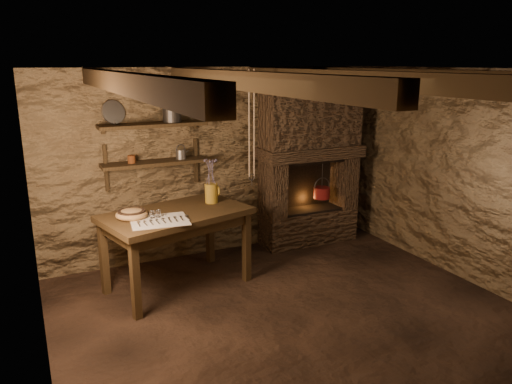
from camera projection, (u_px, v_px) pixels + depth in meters
name	position (u px, v px, depth m)	size (l,w,h in m)	color
floor	(292.00, 316.00, 4.99)	(4.50, 4.50, 0.00)	black
back_wall	(217.00, 163.00, 6.43)	(4.50, 0.04, 2.40)	#4E3A24
front_wall	(462.00, 284.00, 2.94)	(4.50, 0.04, 2.40)	#4E3A24
left_wall	(34.00, 235.00, 3.75)	(0.04, 4.00, 2.40)	#4E3A24
right_wall	(468.00, 177.00, 5.62)	(0.04, 4.00, 2.40)	#4E3A24
ceiling	(297.00, 69.00, 4.38)	(4.50, 4.00, 0.04)	black
beam_far_left	(125.00, 83.00, 3.78)	(0.14, 3.95, 0.16)	black
beam_mid_left	(245.00, 81.00, 4.20)	(0.14, 3.95, 0.16)	black
beam_mid_right	(343.00, 79.00, 4.61)	(0.14, 3.95, 0.16)	black
beam_far_right	(426.00, 77.00, 5.03)	(0.14, 3.95, 0.16)	black
shelf_lower	(155.00, 163.00, 5.91)	(1.25, 0.30, 0.04)	black
shelf_upper	(153.00, 125.00, 5.80)	(1.25, 0.30, 0.04)	black
hearth	(310.00, 156.00, 6.74)	(1.43, 0.51, 2.30)	#38281C
work_table	(177.00, 247.00, 5.52)	(1.72, 1.24, 0.88)	#312211
linen_cloth	(159.00, 221.00, 5.10)	(0.57, 0.46, 0.01)	beige
pewter_cutlery_row	(160.00, 220.00, 5.08)	(0.48, 0.19, 0.01)	gray
drinking_glasses	(158.00, 214.00, 5.19)	(0.19, 0.06, 0.07)	white
stoneware_jug	(211.00, 184.00, 5.71)	(0.16, 0.15, 0.52)	#AA8120
wooden_bowl	(132.00, 214.00, 5.19)	(0.33, 0.33, 0.12)	olive
iron_stockpot	(172.00, 115.00, 5.87)	(0.22, 0.22, 0.17)	#2E2B29
tin_pan	(113.00, 112.00, 5.67)	(0.27, 0.27, 0.04)	gray
small_kettle	(181.00, 154.00, 6.03)	(0.16, 0.12, 0.17)	gray
rusty_tin	(132.00, 159.00, 5.78)	(0.09, 0.09, 0.09)	#5D2B12
red_pot	(322.00, 192.00, 6.91)	(0.29, 0.29, 0.54)	maroon
hanging_ropes	(252.00, 124.00, 5.47)	(0.08, 0.08, 1.20)	beige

